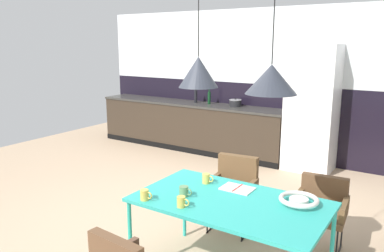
% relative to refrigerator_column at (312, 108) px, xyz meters
% --- Properties ---
extents(ground_plane, '(9.21, 9.21, 0.00)m').
position_rel_refrigerator_column_xyz_m(ground_plane, '(-0.93, -3.12, -1.01)').
color(ground_plane, tan).
extents(back_wall_splashback_dark, '(7.01, 0.12, 1.32)m').
position_rel_refrigerator_column_xyz_m(back_wall_splashback_dark, '(-0.93, 0.36, -0.35)').
color(back_wall_splashback_dark, black).
rests_on(back_wall_splashback_dark, ground).
extents(back_wall_panel_upper, '(7.01, 0.12, 1.32)m').
position_rel_refrigerator_column_xyz_m(back_wall_panel_upper, '(-0.93, 0.36, 0.97)').
color(back_wall_panel_upper, silver).
rests_on(back_wall_panel_upper, back_wall_splashback_dark).
extents(kitchen_counter, '(3.92, 0.63, 0.91)m').
position_rel_refrigerator_column_xyz_m(kitchen_counter, '(-2.34, -0.00, -0.56)').
color(kitchen_counter, '#32281E').
rests_on(kitchen_counter, ground).
extents(refrigerator_column, '(0.76, 0.60, 2.02)m').
position_rel_refrigerator_column_xyz_m(refrigerator_column, '(0.00, 0.00, 0.00)').
color(refrigerator_column, silver).
rests_on(refrigerator_column, ground).
extents(dining_table, '(1.60, 0.93, 0.74)m').
position_rel_refrigerator_column_xyz_m(dining_table, '(0.31, -3.39, -0.32)').
color(dining_table, teal).
rests_on(dining_table, ground).
extents(armchair_far_side, '(0.53, 0.52, 0.81)m').
position_rel_refrigerator_column_xyz_m(armchair_far_side, '(-0.11, -2.49, -0.50)').
color(armchair_far_side, brown).
rests_on(armchair_far_side, ground).
extents(armchair_head_of_table, '(0.52, 0.51, 0.72)m').
position_rel_refrigerator_column_xyz_m(armchair_head_of_table, '(0.83, -2.42, -0.54)').
color(armchair_head_of_table, brown).
rests_on(armchair_head_of_table, ground).
extents(fruit_bowl, '(0.32, 0.32, 0.07)m').
position_rel_refrigerator_column_xyz_m(fruit_bowl, '(0.82, -3.17, -0.23)').
color(fruit_bowl, silver).
rests_on(fruit_bowl, dining_table).
extents(open_book, '(0.29, 0.21, 0.02)m').
position_rel_refrigerator_column_xyz_m(open_book, '(0.25, -3.13, -0.27)').
color(open_book, white).
rests_on(open_book, dining_table).
extents(mug_wide_latte, '(0.12, 0.07, 0.09)m').
position_rel_refrigerator_column_xyz_m(mug_wide_latte, '(-0.07, -3.16, -0.23)').
color(mug_wide_latte, gold).
rests_on(mug_wide_latte, dining_table).
extents(mug_white_ceramic, '(0.12, 0.07, 0.09)m').
position_rel_refrigerator_column_xyz_m(mug_white_ceramic, '(-0.30, -3.78, -0.23)').
color(mug_white_ceramic, gold).
rests_on(mug_white_ceramic, dining_table).
extents(mug_short_terracotta, '(0.12, 0.08, 0.09)m').
position_rel_refrigerator_column_xyz_m(mug_short_terracotta, '(-0.06, -3.53, -0.23)').
color(mug_short_terracotta, '#5B8456').
rests_on(mug_short_terracotta, dining_table).
extents(mug_dark_espresso, '(0.11, 0.07, 0.09)m').
position_rel_refrigerator_column_xyz_m(mug_dark_espresso, '(0.04, -3.73, -0.23)').
color(mug_dark_espresso, gold).
rests_on(mug_dark_espresso, dining_table).
extents(cooking_pot, '(0.22, 0.22, 0.15)m').
position_rel_refrigerator_column_xyz_m(cooking_pot, '(-1.39, 0.07, -0.04)').
color(cooking_pot, black).
rests_on(cooking_pot, kitchen_counter).
extents(bottle_wine_green, '(0.06, 0.06, 0.31)m').
position_rel_refrigerator_column_xyz_m(bottle_wine_green, '(-2.24, 0.07, 0.03)').
color(bottle_wine_green, black).
rests_on(bottle_wine_green, kitchen_counter).
extents(bottle_spice_small, '(0.06, 0.06, 0.28)m').
position_rel_refrigerator_column_xyz_m(bottle_spice_small, '(-1.94, 0.07, 0.02)').
color(bottle_spice_small, '#0F3319').
rests_on(bottle_spice_small, kitchen_counter).
extents(pendant_lamp_over_table_near, '(0.33, 0.33, 0.91)m').
position_rel_refrigerator_column_xyz_m(pendant_lamp_over_table_near, '(-0.01, -3.40, 0.79)').
color(pendant_lamp_over_table_near, black).
extents(pendant_lamp_over_table_far, '(0.39, 0.39, 0.92)m').
position_rel_refrigerator_column_xyz_m(pendant_lamp_over_table_far, '(0.63, -3.40, 0.76)').
color(pendant_lamp_over_table_far, black).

